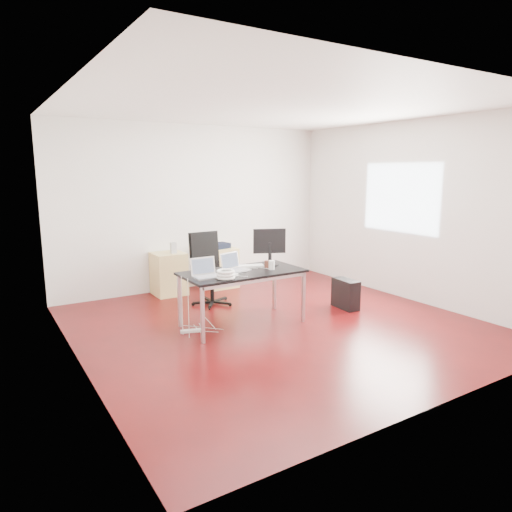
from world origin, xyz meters
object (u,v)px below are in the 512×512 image
pc_tower (346,294)px  filing_cabinet_right (220,267)px  desk (242,275)px  office_chair (209,265)px  filing_cabinet_left (169,274)px

pc_tower → filing_cabinet_right: bearing=119.1°
desk → office_chair: 1.14m
filing_cabinet_left → office_chair: bearing=-67.2°
office_chair → pc_tower: bearing=-40.6°
desk → filing_cabinet_right: size_ratio=2.29×
office_chair → filing_cabinet_left: office_chair is taller
office_chair → filing_cabinet_left: (-0.34, 0.82, -0.26)m
filing_cabinet_left → pc_tower: filing_cabinet_left is taller
desk → pc_tower: size_ratio=3.56×
filing_cabinet_right → pc_tower: 2.36m
filing_cabinet_right → pc_tower: size_ratio=1.56×
office_chair → filing_cabinet_left: size_ratio=1.54×
desk → filing_cabinet_left: desk is taller
filing_cabinet_left → pc_tower: (1.95, -2.14, -0.13)m
office_chair → filing_cabinet_right: office_chair is taller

